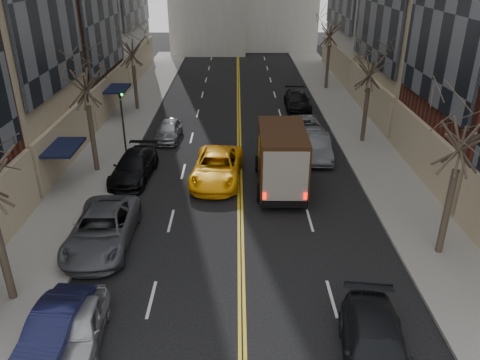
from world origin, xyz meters
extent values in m
cube|color=slate|center=(-9.00, 27.00, 0.07)|extent=(4.00, 66.00, 0.15)
cube|color=slate|center=(9.00, 27.00, 0.07)|extent=(4.00, 66.00, 0.15)
cube|color=black|center=(-10.00, 18.00, 2.40)|extent=(2.00, 3.00, 0.15)
cube|color=black|center=(-10.90, 18.00, 1.35)|extent=(0.20, 3.00, 2.50)
cube|color=black|center=(-10.00, 31.00, 2.40)|extent=(2.00, 3.00, 0.15)
cube|color=black|center=(-10.90, 31.00, 1.35)|extent=(0.20, 3.00, 2.50)
cylinder|color=#382D23|center=(-8.80, 8.00, 2.06)|extent=(0.30, 0.30, 3.83)
cylinder|color=#382D23|center=(-8.80, 20.00, 2.17)|extent=(0.30, 0.30, 4.05)
cylinder|color=#382D23|center=(-8.80, 33.00, 1.99)|extent=(0.30, 0.30, 3.69)
cylinder|color=#382D23|center=(8.80, 11.00, 2.13)|extent=(0.30, 0.30, 3.96)
cylinder|color=#382D23|center=(8.80, 25.00, 2.04)|extent=(0.30, 0.30, 3.78)
cylinder|color=#382D23|center=(8.80, 40.00, 2.22)|extent=(0.30, 0.30, 4.14)
cylinder|color=black|center=(-7.40, 22.00, 2.05)|extent=(0.12, 0.12, 3.80)
imported|color=black|center=(-7.40, 22.00, 4.40)|extent=(0.15, 0.18, 0.90)
sphere|color=#0CE526|center=(-7.25, 21.90, 4.35)|extent=(0.14, 0.14, 0.14)
cube|color=black|center=(2.31, 17.86, 0.57)|extent=(2.38, 6.68, 0.31)
cube|color=black|center=(2.35, 20.30, 1.61)|extent=(2.47, 1.80, 2.18)
cube|color=black|center=(2.30, 17.29, 2.08)|extent=(2.57, 5.12, 3.11)
cube|color=black|center=(2.26, 14.66, 0.57)|extent=(2.39, 0.22, 0.31)
cube|color=red|center=(1.22, 14.66, 1.04)|extent=(0.19, 0.07, 0.36)
cube|color=red|center=(3.30, 14.63, 1.04)|extent=(0.19, 0.07, 0.36)
cube|color=gold|center=(1.04, 17.36, 2.70)|extent=(0.06, 0.93, 0.93)
cube|color=gold|center=(3.57, 17.32, 2.70)|extent=(0.06, 0.93, 0.93)
cylinder|color=black|center=(1.12, 20.06, 0.50)|extent=(0.31, 1.00, 1.00)
cylinder|color=black|center=(3.57, 20.02, 0.50)|extent=(0.31, 1.00, 1.00)
cylinder|color=black|center=(1.06, 16.12, 0.50)|extent=(0.31, 1.00, 1.00)
cylinder|color=black|center=(3.51, 16.08, 0.50)|extent=(0.31, 1.00, 1.00)
imported|color=black|center=(4.20, 4.65, 0.74)|extent=(2.73, 5.31, 1.48)
cube|color=black|center=(4.20, 5.38, 1.34)|extent=(0.13, 0.04, 0.09)
cube|color=blue|center=(4.20, 5.35, 1.34)|extent=(0.10, 0.01, 0.06)
imported|color=#FFAF0A|center=(-1.35, 18.73, 0.83)|extent=(3.20, 6.15, 1.66)
imported|color=black|center=(1.68, 16.91, 0.89)|extent=(0.59, 0.74, 1.77)
imported|color=#AAACB2|center=(-5.50, 5.84, 0.65)|extent=(1.78, 3.92, 1.30)
imported|color=black|center=(-6.30, 5.64, 0.70)|extent=(1.81, 4.36, 1.40)
imported|color=#4B4C52|center=(-6.30, 11.86, 0.82)|extent=(2.80, 5.92, 1.63)
imported|color=black|center=(-6.30, 19.10, 0.75)|extent=(2.50, 5.32, 1.50)
imported|color=#999CA0|center=(-5.10, 25.70, 0.69)|extent=(1.80, 4.12, 1.38)
imported|color=#4D5155|center=(5.10, 22.15, 0.75)|extent=(1.73, 4.59, 1.50)
imported|color=#93959A|center=(5.10, 26.64, 0.64)|extent=(2.30, 4.66, 1.27)
imported|color=black|center=(5.10, 33.18, 0.74)|extent=(2.12, 5.13, 1.48)
camera|label=1|loc=(-0.17, -6.37, 11.95)|focal=35.00mm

